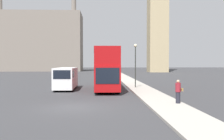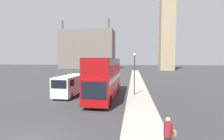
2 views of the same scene
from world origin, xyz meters
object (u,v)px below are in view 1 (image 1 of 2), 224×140
white_van (66,78)px  pedestrian (178,92)px  red_double_decker_bus (106,67)px  street_lamp (135,58)px

white_van → pedestrian: size_ratio=3.75×
red_double_decker_bus → white_van: bearing=175.0°
white_van → pedestrian: bearing=-49.3°
red_double_decker_bus → white_van: 4.71m
pedestrian → street_lamp: street_lamp is taller
pedestrian → street_lamp: size_ratio=0.33×
red_double_decker_bus → pedestrian: bearing=-65.3°
white_van → red_double_decker_bus: bearing=-5.0°
street_lamp → red_double_decker_bus: bearing=-163.8°
white_van → street_lamp: bearing=4.3°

